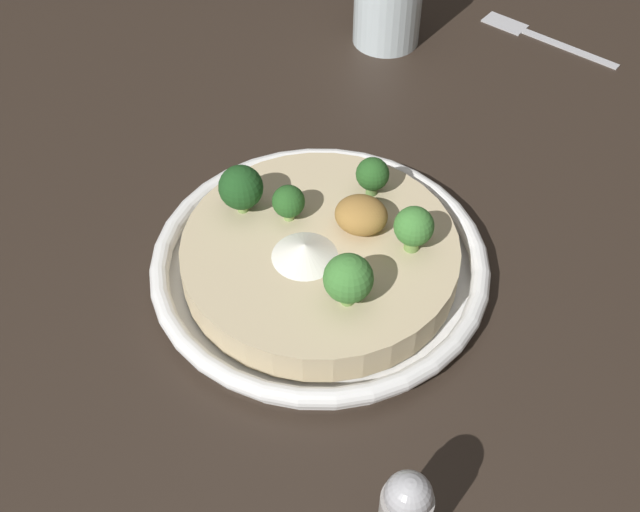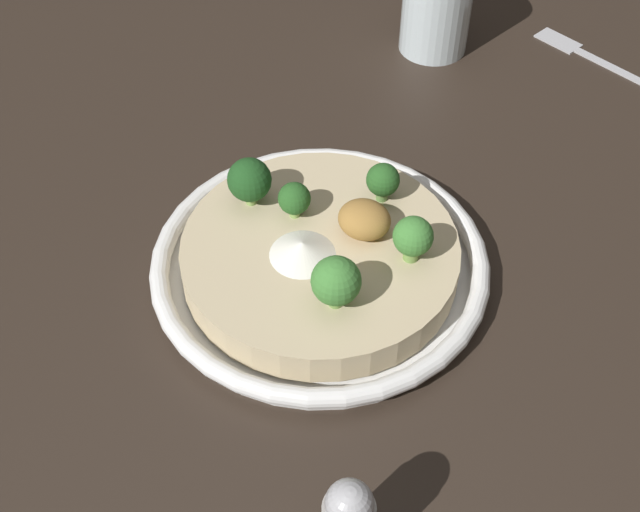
# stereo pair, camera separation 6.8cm
# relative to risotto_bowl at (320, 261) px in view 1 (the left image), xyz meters

# --- Properties ---
(ground_plane) EXTENTS (6.00, 6.00, 0.00)m
(ground_plane) POSITION_rel_risotto_bowl_xyz_m (0.00, 0.00, -0.02)
(ground_plane) COLOR #2D231C
(risotto_bowl) EXTENTS (0.29, 0.29, 0.04)m
(risotto_bowl) POSITION_rel_risotto_bowl_xyz_m (0.00, 0.00, 0.00)
(risotto_bowl) COLOR white
(risotto_bowl) RESTS_ON ground_plane
(cheese_sprinkle) EXTENTS (0.06, 0.06, 0.01)m
(cheese_sprinkle) POSITION_rel_risotto_bowl_xyz_m (0.01, 0.02, 0.03)
(cheese_sprinkle) COLOR white
(cheese_sprinkle) RESTS_ON risotto_bowl
(crispy_onion_garnish) EXTENTS (0.04, 0.04, 0.03)m
(crispy_onion_garnish) POSITION_rel_risotto_bowl_xyz_m (-0.03, -0.03, 0.04)
(crispy_onion_garnish) COLOR #A37538
(crispy_onion_garnish) RESTS_ON risotto_bowl
(broccoli_back) EXTENTS (0.04, 0.04, 0.05)m
(broccoli_back) POSITION_rel_risotto_bowl_xyz_m (-0.04, 0.05, 0.05)
(broccoli_back) COLOR #759E4C
(broccoli_back) RESTS_ON risotto_bowl
(broccoli_front_right) EXTENTS (0.04, 0.04, 0.05)m
(broccoli_front_right) POSITION_rel_risotto_bowl_xyz_m (0.08, -0.02, 0.05)
(broccoli_front_right) COLOR #84A856
(broccoli_front_right) RESTS_ON risotto_bowl
(broccoli_front_left) EXTENTS (0.03, 0.03, 0.04)m
(broccoli_front_left) POSITION_rel_risotto_bowl_xyz_m (-0.02, -0.07, 0.04)
(broccoli_front_left) COLOR #668E47
(broccoli_front_left) RESTS_ON risotto_bowl
(broccoli_left) EXTENTS (0.03, 0.03, 0.04)m
(broccoli_left) POSITION_rel_risotto_bowl_xyz_m (-0.07, -0.02, 0.05)
(broccoli_left) COLOR #759E4C
(broccoli_left) RESTS_ON risotto_bowl
(broccoli_right) EXTENTS (0.03, 0.03, 0.03)m
(broccoli_right) POSITION_rel_risotto_bowl_xyz_m (0.03, -0.02, 0.04)
(broccoli_right) COLOR #84A856
(broccoli_right) RESTS_ON risotto_bowl
(fork_utensil) EXTENTS (0.17, 0.08, 0.00)m
(fork_utensil) POSITION_rel_risotto_bowl_xyz_m (-0.13, -0.43, -0.02)
(fork_utensil) COLOR #B7B7BC
(fork_utensil) RESTS_ON ground_plane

